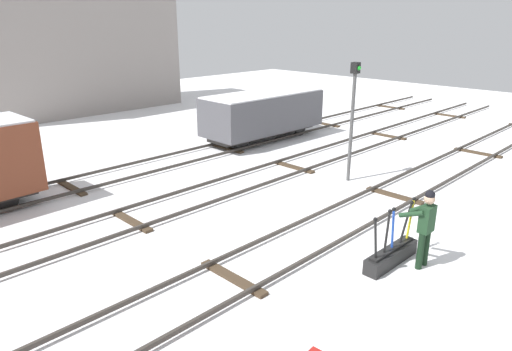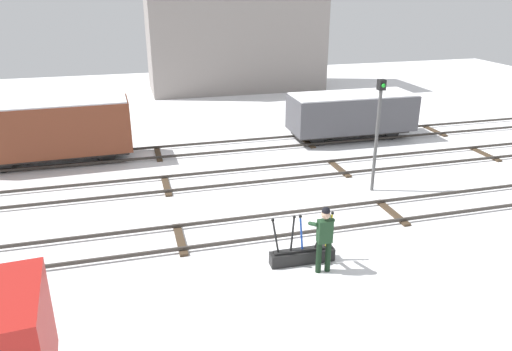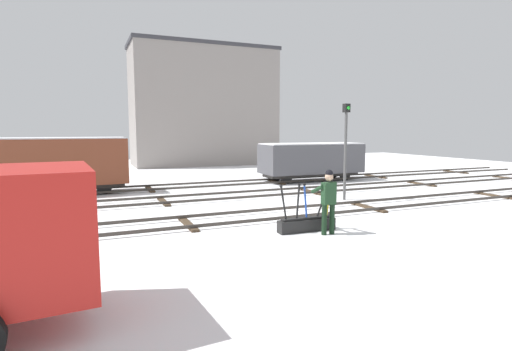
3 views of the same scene
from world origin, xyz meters
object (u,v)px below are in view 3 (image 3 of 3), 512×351
object	(u,v)px
switch_lever_frame	(307,223)
freight_car_near_switch	(55,163)
rail_worker	(328,197)
freight_car_mid_siding	(311,159)
signal_post	(346,142)

from	to	relation	value
switch_lever_frame	freight_car_near_switch	xyz separation A→B (m)	(-7.29, 10.19, 1.26)
rail_worker	freight_car_mid_siding	world-z (taller)	freight_car_mid_siding
switch_lever_frame	freight_car_near_switch	distance (m)	12.60
switch_lever_frame	rail_worker	distance (m)	1.06
signal_post	switch_lever_frame	bearing A→B (deg)	-136.20
rail_worker	freight_car_mid_siding	distance (m)	12.23
switch_lever_frame	rail_worker	xyz separation A→B (m)	(0.37, -0.55, 0.83)
signal_post	freight_car_near_switch	distance (m)	13.09
rail_worker	freight_car_near_switch	xyz separation A→B (m)	(-7.66, 10.74, 0.43)
switch_lever_frame	rail_worker	world-z (taller)	rail_worker
switch_lever_frame	signal_post	bearing A→B (deg)	44.85
freight_car_near_switch	freight_car_mid_siding	bearing A→B (deg)	-1.72
signal_post	freight_car_mid_siding	world-z (taller)	signal_post
switch_lever_frame	freight_car_mid_siding	world-z (taller)	freight_car_mid_siding
freight_car_mid_siding	switch_lever_frame	bearing A→B (deg)	-120.48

